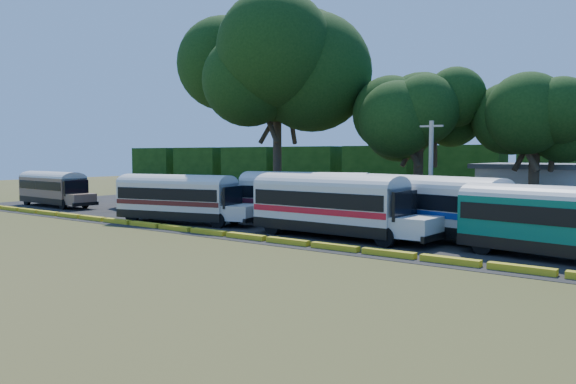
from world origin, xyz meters
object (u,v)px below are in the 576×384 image
Objects in this scene: bus_red at (143,191)px; bus_cream_west at (179,196)px; bus_white_red at (332,202)px; bus_teal at (562,218)px; bus_beige at (53,186)px; tree_west at (277,67)px.

bus_cream_west is at bearing -6.49° from bus_red.
bus_white_red is (21.64, -3.65, 0.39)m from bus_red.
bus_beige is at bearing -171.51° from bus_teal.
bus_beige is at bearing 162.32° from bus_cream_west.
tree_west is at bearing 42.14° from bus_beige.
bus_white_red reaches higher than bus_cream_west.
tree_west is (15.96, 13.13, 11.03)m from bus_beige.
bus_beige is 30.99m from bus_white_red.
bus_red is at bearing 142.17° from bus_cream_west.
bus_teal is (43.11, -0.48, 0.10)m from bus_beige.
bus_cream_west is at bearing -168.28° from bus_teal.
bus_teal is (12.13, 0.32, -0.13)m from bus_white_red.
bus_white_red is 23.16m from tree_west.
bus_cream_west is 24.26m from bus_teal.
bus_cream_west is (18.87, -1.57, 0.08)m from bus_beige.
bus_red is at bearing 171.56° from bus_white_red.
bus_cream_west is 0.59× the size of tree_west.
bus_white_red reaches higher than bus_red.
tree_west reaches higher than bus_cream_west.
bus_beige is 43.11m from bus_teal.
bus_teal is (24.23, 1.10, 0.02)m from bus_cream_west.
bus_white_red is 1.06× the size of bus_teal.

